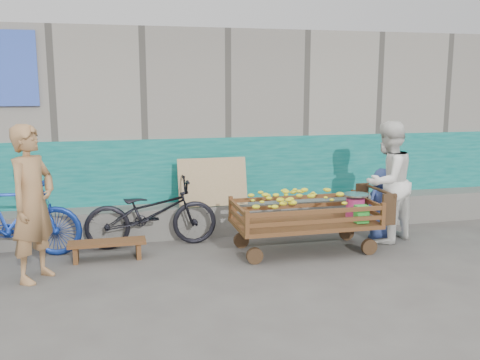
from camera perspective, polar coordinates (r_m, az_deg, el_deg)
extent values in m
plane|color=#4F4C48|center=(5.78, -1.53, -12.07)|extent=(80.00, 80.00, 0.00)
cube|color=gray|center=(9.42, -6.97, 5.91)|extent=(12.00, 3.00, 3.00)
cube|color=#066763|center=(8.04, -5.52, -0.55)|extent=(12.00, 0.03, 1.40)
cube|color=slate|center=(7.91, -5.21, -4.24)|extent=(12.00, 0.50, 0.45)
cube|color=tan|center=(7.71, -2.93, -0.21)|extent=(1.00, 0.19, 0.68)
cube|color=blue|center=(7.88, -22.82, 10.93)|extent=(0.55, 0.03, 1.00)
cube|color=brown|center=(7.12, 6.88, -4.56)|extent=(1.86, 0.93, 0.05)
cylinder|color=#3A2715|center=(6.66, 1.58, -8.09)|extent=(0.21, 0.06, 0.21)
cube|color=brown|center=(6.41, 0.75, -4.57)|extent=(0.05, 0.05, 0.29)
cylinder|color=#3A2715|center=(7.28, 0.14, -6.46)|extent=(0.21, 0.06, 0.21)
cube|color=brown|center=(7.23, -0.99, -2.88)|extent=(0.05, 0.05, 0.29)
cylinder|color=#3A2715|center=(7.21, 13.61, -6.94)|extent=(0.21, 0.06, 0.21)
cube|color=brown|center=(7.07, 15.00, -3.53)|extent=(0.05, 0.05, 0.29)
cylinder|color=#3A2715|center=(7.79, 11.30, -5.55)|extent=(0.21, 0.06, 0.21)
cube|color=brown|center=(7.82, 11.95, -2.10)|extent=(0.05, 0.05, 0.29)
cube|color=brown|center=(6.70, 8.22, -4.40)|extent=(1.80, 0.04, 0.05)
cube|color=brown|center=(6.67, 8.24, -3.37)|extent=(1.80, 0.04, 0.05)
cube|color=brown|center=(7.48, 5.73, -2.80)|extent=(1.80, 0.04, 0.05)
cube|color=brown|center=(7.46, 5.74, -1.87)|extent=(1.80, 0.04, 0.05)
cube|color=brown|center=(6.83, -0.18, -4.01)|extent=(0.04, 0.87, 0.05)
cube|color=brown|center=(6.80, -0.18, -3.00)|extent=(0.04, 0.87, 0.05)
cube|color=brown|center=(7.45, 13.38, -3.09)|extent=(0.04, 0.87, 0.05)
cube|color=brown|center=(7.42, 13.42, -2.16)|extent=(0.04, 0.87, 0.05)
cylinder|color=#3A2715|center=(7.48, 14.73, -1.07)|extent=(0.04, 0.83, 0.04)
cube|color=#3A2715|center=(7.81, 12.87, -1.83)|extent=(0.19, 0.04, 0.41)
cube|color=#3A2715|center=(7.16, 15.61, -3.05)|extent=(0.19, 0.04, 0.41)
ellipsoid|color=#FEFF2F|center=(7.02, 6.14, -2.63)|extent=(1.34, 0.72, 0.45)
cylinder|color=#CC327B|center=(7.36, 12.18, -2.94)|extent=(0.25, 0.25, 0.27)
cylinder|color=silver|center=(7.33, 12.22, -1.84)|extent=(0.03, 0.03, 0.06)
cylinder|color=silver|center=(7.32, 12.23, -1.53)|extent=(0.35, 0.35, 0.02)
cube|color=green|center=(7.09, 12.82, -3.56)|extent=(0.17, 0.12, 0.23)
cube|color=brown|center=(6.99, -13.99, -6.49)|extent=(0.96, 0.29, 0.04)
cube|color=brown|center=(7.04, -17.10, -7.59)|extent=(0.06, 0.27, 0.19)
cube|color=brown|center=(7.03, -10.78, -7.33)|extent=(0.06, 0.27, 0.19)
imported|color=#A97A4C|center=(6.38, -21.24, -2.35)|extent=(0.70, 0.77, 1.77)
imported|color=white|center=(7.70, 15.44, -0.21)|extent=(1.03, 0.95, 1.70)
imported|color=#384E99|center=(7.86, 14.94, -2.49)|extent=(0.54, 0.40, 1.03)
imported|color=black|center=(7.37, -9.44, -3.49)|extent=(1.78, 0.62, 0.93)
imported|color=navy|center=(7.38, -23.03, -3.83)|extent=(1.73, 0.67, 1.02)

